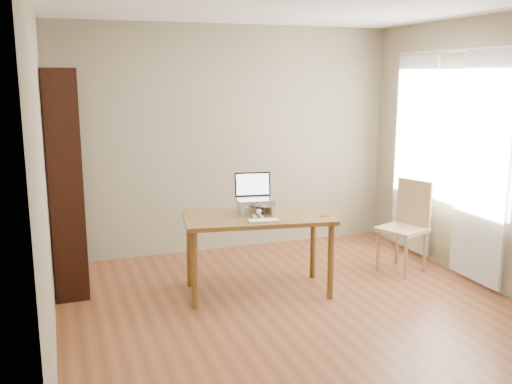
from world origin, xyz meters
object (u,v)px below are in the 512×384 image
at_px(cat, 252,207).
at_px(chair, 409,223).
at_px(desk, 258,226).
at_px(bookshelf, 65,181).
at_px(laptop, 253,193).
at_px(keyboard, 264,221).

distance_m(cat, chair, 1.74).
bearing_deg(desk, bookshelf, 163.89).
relative_size(desk, laptop, 3.86).
height_order(keyboard, chair, chair).
distance_m(laptop, keyboard, 0.41).
distance_m(laptop, chair, 1.75).
bearing_deg(laptop, chair, 5.81).
bearing_deg(keyboard, laptop, 96.09).
bearing_deg(keyboard, cat, 99.34).
relative_size(keyboard, cat, 0.63).
bearing_deg(keyboard, desk, 93.38).
bearing_deg(chair, desk, 160.36).
bearing_deg(bookshelf, laptop, -20.75).
distance_m(keyboard, chair, 1.76).
height_order(keyboard, cat, cat).
bearing_deg(bookshelf, keyboard, -31.15).
relative_size(bookshelf, desk, 1.44).
height_order(bookshelf, laptop, bookshelf).
bearing_deg(laptop, bookshelf, 167.99).
bearing_deg(desk, cat, 109.51).
relative_size(keyboard, chair, 0.32).
bearing_deg(chair, bookshelf, 146.47).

